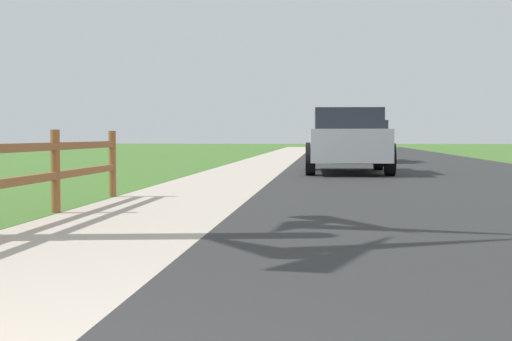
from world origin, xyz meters
name	(u,v)px	position (x,y,z in m)	size (l,w,h in m)	color
ground_plane	(295,162)	(0.00, 25.00, 0.00)	(120.00, 120.00, 0.00)	#416D29
road_asphalt	(392,160)	(3.50, 27.00, 0.00)	(7.00, 66.00, 0.01)	#2B2B2B
curb_concrete	(217,160)	(-3.00, 27.00, 0.00)	(6.00, 66.00, 0.01)	#BAAB9A
grass_verge	(177,159)	(-4.50, 27.00, 0.01)	(5.00, 66.00, 0.00)	#416D29
parked_suv_silver	(347,140)	(1.59, 17.17, 0.80)	(2.09, 4.71, 1.55)	#B7BABF
parked_car_white	(361,141)	(2.29, 25.45, 0.71)	(2.18, 4.63, 1.42)	white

